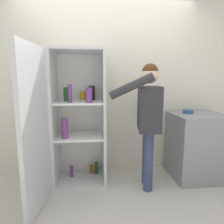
{
  "coord_description": "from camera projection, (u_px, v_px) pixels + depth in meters",
  "views": [
    {
      "loc": [
        -0.23,
        -1.98,
        1.39
      ],
      "look_at": [
        0.05,
        0.65,
        0.96
      ],
      "focal_mm": 32.0,
      "sensor_mm": 36.0,
      "label": 1
    }
  ],
  "objects": [
    {
      "name": "ground_plane",
      "position": [
        114.0,
        208.0,
        2.19
      ],
      "size": [
        12.0,
        12.0,
        0.0
      ],
      "primitive_type": "plane",
      "color": "beige"
    },
    {
      "name": "wall_back",
      "position": [
        106.0,
        87.0,
        2.95
      ],
      "size": [
        7.0,
        0.06,
        2.55
      ],
      "color": "silver",
      "rests_on": "ground_plane"
    },
    {
      "name": "refrigerator",
      "position": [
        71.0,
        120.0,
        2.54
      ],
      "size": [
        0.81,
        1.22,
        1.77
      ],
      "color": "silver",
      "rests_on": "ground_plane"
    },
    {
      "name": "person",
      "position": [
        148.0,
        112.0,
        2.48
      ],
      "size": [
        0.69,
        0.6,
        1.58
      ],
      "color": "#384770",
      "rests_on": "ground_plane"
    },
    {
      "name": "counter",
      "position": [
        197.0,
        146.0,
        2.84
      ],
      "size": [
        0.72,
        0.65,
        0.92
      ],
      "color": "gray",
      "rests_on": "ground_plane"
    },
    {
      "name": "bowl",
      "position": [
        188.0,
        112.0,
        2.83
      ],
      "size": [
        0.15,
        0.15,
        0.05
      ],
      "color": "#335B8E",
      "rests_on": "counter"
    }
  ]
}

